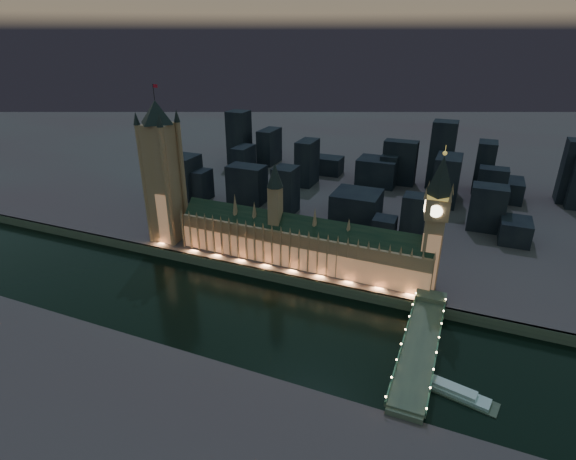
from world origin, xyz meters
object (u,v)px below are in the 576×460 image
at_px(elizabeth_tower, 436,213).
at_px(westminster_bridge, 420,346).
at_px(victoria_tower, 162,167).
at_px(palace_of_westminster, 298,242).
at_px(river_boat, 452,390).

relative_size(elizabeth_tower, westminster_bridge, 0.90).
relative_size(victoria_tower, westminster_bridge, 1.15).
bearing_deg(palace_of_westminster, elizabeth_tower, 0.11).
distance_m(palace_of_westminster, victoria_tower, 129.21).
height_order(palace_of_westminster, elizabeth_tower, elizabeth_tower).
height_order(victoria_tower, river_boat, victoria_tower).
bearing_deg(victoria_tower, river_boat, -20.26).
height_order(palace_of_westminster, westminster_bridge, palace_of_westminster).
xyz_separation_m(palace_of_westminster, westminster_bridge, (102.53, -65.18, -20.39)).
bearing_deg(river_boat, elizabeth_tower, 105.69).
xyz_separation_m(victoria_tower, westminster_bridge, (223.21, -65.37, -66.54)).
height_order(victoria_tower, westminster_bridge, victoria_tower).
relative_size(palace_of_westminster, victoria_tower, 1.56).
height_order(palace_of_westminster, victoria_tower, victoria_tower).
height_order(victoria_tower, elizabeth_tower, victoria_tower).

